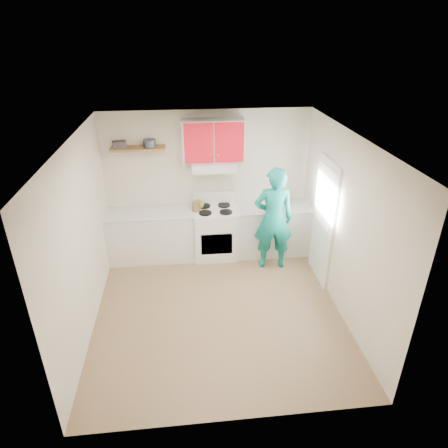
{
  "coord_description": "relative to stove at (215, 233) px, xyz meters",
  "views": [
    {
      "loc": [
        -0.43,
        -4.72,
        3.84
      ],
      "look_at": [
        0.15,
        0.55,
        1.15
      ],
      "focal_mm": 31.55,
      "sensor_mm": 36.0,
      "label": 1
    }
  ],
  "objects": [
    {
      "name": "left_wall",
      "position": [
        -1.9,
        -1.57,
        0.84
      ],
      "size": [
        0.04,
        3.8,
        2.6
      ],
      "primitive_type": "cube",
      "color": "beige",
      "rests_on": "floor"
    },
    {
      "name": "front_wall",
      "position": [
        -0.1,
        -3.47,
        0.84
      ],
      "size": [
        3.6,
        0.04,
        2.6
      ],
      "primitive_type": "cube",
      "color": "beige",
      "rests_on": "floor"
    },
    {
      "name": "counter_right",
      "position": [
        1.04,
        0.02,
        -0.01
      ],
      "size": [
        1.32,
        0.6,
        0.9
      ],
      "primitive_type": "cube",
      "color": "silver",
      "rests_on": "floor"
    },
    {
      "name": "back_wall",
      "position": [
        -0.1,
        0.32,
        0.84
      ],
      "size": [
        3.6,
        0.04,
        2.6
      ],
      "primitive_type": "cube",
      "color": "beige",
      "rests_on": "floor"
    },
    {
      "name": "person",
      "position": [
        0.95,
        -0.47,
        0.46
      ],
      "size": [
        0.7,
        0.49,
        1.83
      ],
      "primitive_type": "imported",
      "rotation": [
        0.0,
        0.0,
        3.07
      ],
      "color": "#0E7F76",
      "rests_on": "floor"
    },
    {
      "name": "silicone_mat",
      "position": [
        1.24,
        0.04,
        0.44
      ],
      "size": [
        0.35,
        0.32,
        0.01
      ],
      "primitive_type": "cube",
      "rotation": [
        0.0,
        0.0,
        -0.29
      ],
      "color": "red",
      "rests_on": "counter_right"
    },
    {
      "name": "upper_cabinets",
      "position": [
        0.0,
        0.16,
        1.66
      ],
      "size": [
        1.02,
        0.33,
        0.7
      ],
      "primitive_type": "cube",
      "color": "red",
      "rests_on": "back_wall"
    },
    {
      "name": "right_wall",
      "position": [
        1.7,
        -1.57,
        0.84
      ],
      "size": [
        0.04,
        3.8,
        2.6
      ],
      "primitive_type": "cube",
      "color": "beige",
      "rests_on": "floor"
    },
    {
      "name": "books",
      "position": [
        -1.54,
        0.17,
        1.63
      ],
      "size": [
        0.24,
        0.2,
        0.11
      ],
      "primitive_type": "cube",
      "rotation": [
        0.0,
        0.0,
        0.22
      ],
      "color": "#3C363D",
      "rests_on": "shelf"
    },
    {
      "name": "counter_left",
      "position": [
        -1.14,
        0.02,
        -0.01
      ],
      "size": [
        1.52,
        0.6,
        0.9
      ],
      "primitive_type": "cube",
      "color": "silver",
      "rests_on": "floor"
    },
    {
      "name": "floor",
      "position": [
        -0.1,
        -1.57,
        -0.46
      ],
      "size": [
        3.8,
        3.8,
        0.0
      ],
      "primitive_type": "plane",
      "color": "brown",
      "rests_on": "ground"
    },
    {
      "name": "range_hood",
      "position": [
        0.0,
        0.1,
        1.24
      ],
      "size": [
        0.76,
        0.44,
        0.15
      ],
      "primitive_type": "cube",
      "color": "silver",
      "rests_on": "back_wall"
    },
    {
      "name": "stove",
      "position": [
        0.0,
        0.0,
        0.0
      ],
      "size": [
        0.76,
        0.65,
        0.92
      ],
      "primitive_type": "cube",
      "color": "white",
      "rests_on": "floor"
    },
    {
      "name": "door",
      "position": [
        1.68,
        -0.88,
        0.56
      ],
      "size": [
        0.05,
        0.85,
        2.05
      ],
      "primitive_type": "cube",
      "color": "white",
      "rests_on": "floor"
    },
    {
      "name": "tin",
      "position": [
        -1.05,
        0.17,
        1.64
      ],
      "size": [
        0.24,
        0.24,
        0.12
      ],
      "primitive_type": "cylinder",
      "rotation": [
        0.0,
        0.0,
        -0.18
      ],
      "color": "#333D4C",
      "rests_on": "shelf"
    },
    {
      "name": "kettle",
      "position": [
        -0.29,
        0.09,
        0.55
      ],
      "size": [
        0.26,
        0.26,
        0.17
      ],
      "primitive_type": "ellipsoid",
      "rotation": [
        0.0,
        0.0,
        -0.39
      ],
      "color": "olive",
      "rests_on": "stove"
    },
    {
      "name": "cutting_board",
      "position": [
        0.84,
        -0.08,
        0.45
      ],
      "size": [
        0.37,
        0.31,
        0.02
      ],
      "primitive_type": "cube",
      "rotation": [
        0.0,
        0.0,
        0.24
      ],
      "color": "olive",
      "rests_on": "counter_right"
    },
    {
      "name": "door_glass",
      "position": [
        1.65,
        -0.88,
        0.99
      ],
      "size": [
        0.01,
        0.55,
        0.95
      ],
      "primitive_type": "cube",
      "color": "white",
      "rests_on": "door"
    },
    {
      "name": "ceiling",
      "position": [
        -0.1,
        -1.57,
        2.14
      ],
      "size": [
        3.6,
        3.8,
        0.04
      ],
      "primitive_type": "cube",
      "color": "white",
      "rests_on": "floor"
    },
    {
      "name": "shelf",
      "position": [
        -1.25,
        0.18,
        1.56
      ],
      "size": [
        0.9,
        0.3,
        0.04
      ],
      "primitive_type": "cube",
      "color": "brown",
      "rests_on": "back_wall"
    },
    {
      "name": "crock",
      "position": [
        -0.33,
        -0.01,
        0.53
      ],
      "size": [
        0.17,
        0.17,
        0.17
      ],
      "primitive_type": "cylinder",
      "rotation": [
        0.0,
        0.0,
        -0.19
      ],
      "color": "brown",
      "rests_on": "counter_left"
    }
  ]
}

